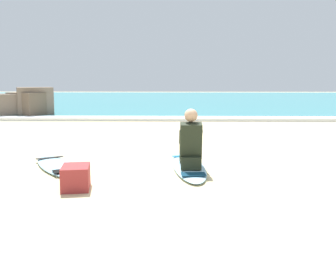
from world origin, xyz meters
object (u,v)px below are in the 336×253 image
Objects in this scene: surfboard_main at (188,166)px; surfer_seated at (191,145)px; surfboard_spare_near at (57,165)px; beach_bag at (76,177)px.

surfer_seated reaches higher than surfboard_main.
surfboard_spare_near is 1.41m from beach_bag.
surfboard_spare_near is 3.83× the size of beach_bag.
surfboard_main is 2.23m from surfboard_spare_near.
surfer_seated reaches higher than beach_bag.
beach_bag reaches higher than surfboard_main.
surfer_seated is at bearing -83.66° from surfboard_main.
surfboard_main and surfboard_spare_near have the same top height.
surfer_seated is 0.51× the size of surfboard_spare_near.
surfer_seated is 1.91m from beach_bag.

